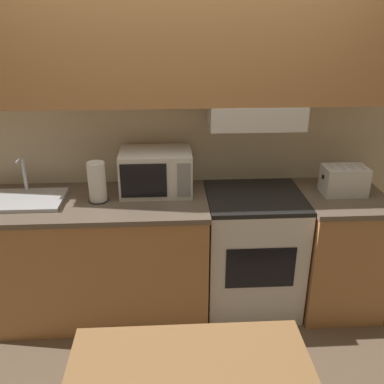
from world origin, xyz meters
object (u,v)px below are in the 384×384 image
at_px(microwave, 156,172).
at_px(toaster, 344,180).
at_px(sink_basin, 21,199).
at_px(stove_range, 251,250).
at_px(paper_towel_roll, 97,182).

xyz_separation_m(microwave, toaster, (1.30, -0.11, -0.05)).
bearing_deg(sink_basin, stove_range, 0.71).
relative_size(toaster, paper_towel_roll, 1.13).
bearing_deg(microwave, stove_range, -8.93).
relative_size(toaster, sink_basin, 0.55).
distance_m(stove_range, paper_towel_roll, 1.22).
height_order(microwave, paper_towel_roll, microwave).
bearing_deg(stove_range, toaster, -0.33).
distance_m(stove_range, toaster, 0.82).
relative_size(stove_range, sink_basin, 1.59).
bearing_deg(toaster, microwave, 175.12).
relative_size(microwave, sink_basin, 0.88).
bearing_deg(paper_towel_roll, sink_basin, 178.70).
distance_m(stove_range, microwave, 0.91).
bearing_deg(sink_basin, paper_towel_roll, -1.30).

